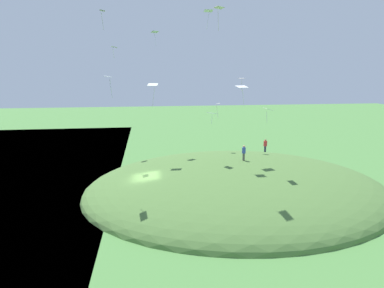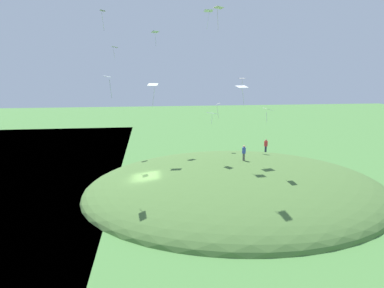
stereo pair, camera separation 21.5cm
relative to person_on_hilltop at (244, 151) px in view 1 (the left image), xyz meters
The scene contains 16 objects.
ground_plane 10.86m from the person_on_hilltop, 165.81° to the right, with size 160.00×160.00×0.00m, color #497E3C.
grass_hill 4.03m from the person_on_hilltop, 126.65° to the right, with size 29.60×25.14×5.16m, color #4C7236.
person_on_hilltop is the anchor object (origin of this frame).
person_watching_kites 9.53m from the person_on_hilltop, 57.36° to the left, with size 0.63×0.63×1.74m.
kite_0 5.17m from the person_on_hilltop, behind, with size 0.98×1.07×1.15m.
kite_1 15.48m from the person_on_hilltop, 157.78° to the right, with size 0.62×0.85×1.73m.
kite_2 6.18m from the person_on_hilltop, 77.22° to the right, with size 0.67×0.93×1.30m.
kite_3 14.19m from the person_on_hilltop, 127.58° to the right, with size 0.77×1.00×1.83m.
kite_4 6.40m from the person_on_hilltop, 160.96° to the right, with size 1.32×1.10×2.01m.
kite_5 9.92m from the person_on_hilltop, 78.19° to the left, with size 0.85×0.86×1.59m.
kite_6 19.92m from the person_on_hilltop, 162.84° to the left, with size 0.60×0.80×1.96m.
kite_7 7.81m from the person_on_hilltop, 101.99° to the left, with size 0.67×0.78×1.77m.
kite_8 11.24m from the person_on_hilltop, 169.52° to the left, with size 1.13×0.90×2.23m.
kite_9 14.01m from the person_on_hilltop, 159.02° to the left, with size 0.87×0.63×1.81m.
kite_10 19.52m from the person_on_hilltop, 144.37° to the left, with size 0.85×1.10×1.40m.
kite_11 16.50m from the person_on_hilltop, 139.78° to the left, with size 1.01×0.92×1.63m.
Camera 1 is at (0.42, -30.13, 11.67)m, focal length 31.85 mm.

